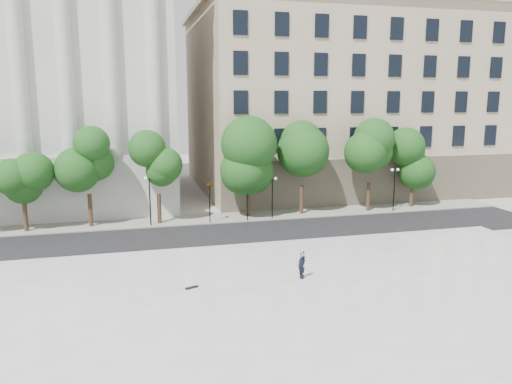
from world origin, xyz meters
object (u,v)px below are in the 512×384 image
(traffic_light_west, at_px, (209,182))
(traffic_light_east, at_px, (247,182))
(skateboard, at_px, (192,287))
(person_lying, at_px, (302,275))

(traffic_light_west, relative_size, traffic_light_east, 1.02)
(traffic_light_east, bearing_deg, traffic_light_west, 180.00)
(traffic_light_east, relative_size, skateboard, 5.39)
(traffic_light_west, relative_size, skateboard, 5.49)
(traffic_light_east, height_order, skateboard, traffic_light_east)
(person_lying, bearing_deg, traffic_light_east, 55.97)
(traffic_light_west, xyz_separation_m, skateboard, (-3.67, -16.22, -3.26))
(traffic_light_west, height_order, person_lying, traffic_light_west)
(traffic_light_east, bearing_deg, person_lying, -91.98)
(traffic_light_west, distance_m, person_lying, 16.84)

